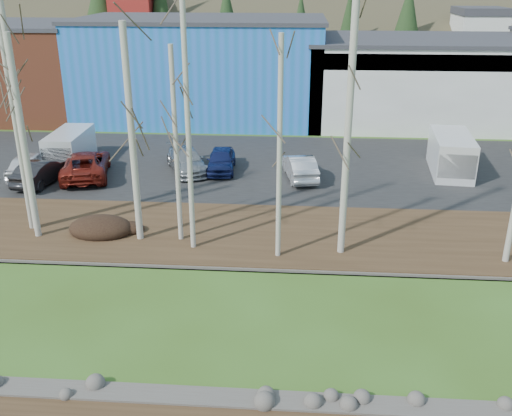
# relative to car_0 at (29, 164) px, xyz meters

# --- Properties ---
(near_bank_rocks) EXTENTS (80.00, 0.80, 0.50)m
(near_bank_rocks) POSITION_rel_car_0_xyz_m (13.91, -18.58, -0.90)
(near_bank_rocks) COLOR #47423D
(near_bank_rocks) RESTS_ON ground
(river) EXTENTS (80.00, 8.00, 0.90)m
(river) POSITION_rel_car_0_xyz_m (13.91, -14.48, -0.90)
(river) COLOR black
(river) RESTS_ON ground
(far_bank_rocks) EXTENTS (80.00, 0.80, 0.46)m
(far_bank_rocks) POSITION_rel_car_0_xyz_m (13.91, -10.38, -0.90)
(far_bank_rocks) COLOR #47423D
(far_bank_rocks) RESTS_ON ground
(far_bank) EXTENTS (80.00, 7.00, 0.15)m
(far_bank) POSITION_rel_car_0_xyz_m (13.91, -7.18, -0.83)
(far_bank) COLOR #382616
(far_bank) RESTS_ON ground
(parking_lot) EXTENTS (80.00, 14.00, 0.14)m
(parking_lot) POSITION_rel_car_0_xyz_m (13.91, 3.32, -0.83)
(parking_lot) COLOR black
(parking_lot) RESTS_ON ground
(building_brick) EXTENTS (16.32, 12.24, 7.80)m
(building_brick) POSITION_rel_car_0_xyz_m (-10.09, 17.32, 3.00)
(building_brick) COLOR #97472C
(building_brick) RESTS_ON ground
(building_blue) EXTENTS (20.40, 12.24, 8.30)m
(building_blue) POSITION_rel_car_0_xyz_m (7.91, 17.32, 3.25)
(building_blue) COLOR blue
(building_blue) RESTS_ON ground
(building_white) EXTENTS (18.36, 12.24, 6.80)m
(building_white) POSITION_rel_car_0_xyz_m (25.91, 17.30, 2.51)
(building_white) COLOR beige
(building_white) RESTS_ON ground
(dirt_mound) EXTENTS (3.01, 2.13, 0.59)m
(dirt_mound) POSITION_rel_car_0_xyz_m (6.96, -7.79, -0.46)
(dirt_mound) COLOR black
(dirt_mound) RESTS_ON far_bank
(birch_0) EXTENTS (0.25, 0.25, 10.46)m
(birch_0) POSITION_rel_car_0_xyz_m (3.64, -7.47, 4.48)
(birch_0) COLOR beige
(birch_0) RESTS_ON far_bank
(birch_1) EXTENTS (0.21, 0.21, 11.51)m
(birch_1) POSITION_rel_car_0_xyz_m (3.43, -7.46, 5.00)
(birch_1) COLOR beige
(birch_1) RESTS_ON far_bank
(birch_2) EXTENTS (0.28, 0.28, 9.16)m
(birch_2) POSITION_rel_car_0_xyz_m (4.12, -8.29, 3.83)
(birch_2) COLOR beige
(birch_2) RESTS_ON far_bank
(birch_3) EXTENTS (0.22, 0.22, 11.48)m
(birch_3) POSITION_rel_car_0_xyz_m (11.58, -8.93, 4.99)
(birch_3) COLOR beige
(birch_3) RESTS_ON far_bank
(birch_4) EXTENTS (0.30, 0.30, 9.63)m
(birch_4) POSITION_rel_car_0_xyz_m (8.96, -8.23, 4.06)
(birch_4) COLOR beige
(birch_4) RESTS_ON far_bank
(birch_5) EXTENTS (0.21, 0.21, 8.72)m
(birch_5) POSITION_rel_car_0_xyz_m (10.86, -8.15, 3.61)
(birch_5) COLOR beige
(birch_5) RESTS_ON far_bank
(birch_6) EXTENTS (0.21, 0.21, 9.31)m
(birch_6) POSITION_rel_car_0_xyz_m (15.40, -9.50, 3.90)
(birch_6) COLOR beige
(birch_6) RESTS_ON far_bank
(birch_7) EXTENTS (0.30, 0.30, 11.05)m
(birch_7) POSITION_rel_car_0_xyz_m (18.15, -8.93, 4.77)
(birch_7) COLOR beige
(birch_7) RESTS_ON far_bank
(car_0) EXTENTS (2.26, 4.65, 1.53)m
(car_0) POSITION_rel_car_0_xyz_m (0.00, 0.00, 0.00)
(car_0) COLOR silver
(car_0) RESTS_ON parking_lot
(car_1) EXTENTS (2.08, 4.49, 1.42)m
(car_1) POSITION_rel_car_0_xyz_m (1.26, -1.18, -0.05)
(car_1) COLOR black
(car_1) RESTS_ON parking_lot
(car_2) EXTENTS (3.93, 6.11, 1.57)m
(car_2) POSITION_rel_car_0_xyz_m (3.43, 0.18, 0.02)
(car_2) COLOR maroon
(car_2) RESTS_ON parking_lot
(car_3) EXTENTS (3.60, 5.11, 1.37)m
(car_3) POSITION_rel_car_0_xyz_m (9.29, 1.68, -0.08)
(car_3) COLOR gray
(car_3) RESTS_ON parking_lot
(car_4) EXTENTS (1.90, 4.21, 1.40)m
(car_4) POSITION_rel_car_0_xyz_m (11.42, 1.87, -0.06)
(car_4) COLOR #171F51
(car_4) RESTS_ON parking_lot
(car_5) EXTENTS (2.33, 4.57, 1.44)m
(car_5) POSITION_rel_car_0_xyz_m (16.31, 0.83, -0.05)
(car_5) COLOR silver
(car_5) RESTS_ON parking_lot
(van_white) EXTENTS (2.73, 5.50, 2.32)m
(van_white) POSITION_rel_car_0_xyz_m (25.53, 2.54, 0.40)
(van_white) COLOR white
(van_white) RESTS_ON parking_lot
(van_grey) EXTENTS (2.15, 4.80, 2.07)m
(van_grey) POSITION_rel_car_0_xyz_m (1.48, 2.58, 0.27)
(van_grey) COLOR silver
(van_grey) RESTS_ON parking_lot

